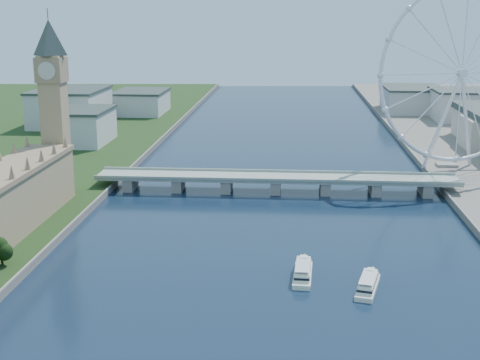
# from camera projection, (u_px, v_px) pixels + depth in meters

# --- Properties ---
(big_ben) EXTENTS (20.02, 20.02, 110.00)m
(big_ben) POSITION_uv_depth(u_px,v_px,m) (52.00, 85.00, 381.63)
(big_ben) COLOR tan
(big_ben) RESTS_ON ground
(westminster_bridge) EXTENTS (220.00, 22.00, 9.50)m
(westminster_bridge) POSITION_uv_depth(u_px,v_px,m) (276.00, 181.00, 408.02)
(westminster_bridge) COLOR gray
(westminster_bridge) RESTS_ON ground
(london_eye) EXTENTS (113.60, 39.12, 124.30)m
(london_eye) POSITION_uv_depth(u_px,v_px,m) (462.00, 74.00, 437.63)
(london_eye) COLOR silver
(london_eye) RESTS_ON ground
(city_skyline) EXTENTS (505.00, 280.00, 32.00)m
(city_skyline) POSITION_uv_depth(u_px,v_px,m) (322.00, 107.00, 654.16)
(city_skyline) COLOR beige
(city_skyline) RESTS_ON ground
(tour_boat_near) EXTENTS (9.32, 30.19, 6.58)m
(tour_boat_near) POSITION_uv_depth(u_px,v_px,m) (303.00, 278.00, 275.96)
(tour_boat_near) COLOR silver
(tour_boat_near) RESTS_ON ground
(tour_boat_far) EXTENTS (13.71, 29.18, 6.23)m
(tour_boat_far) POSITION_uv_depth(u_px,v_px,m) (368.00, 290.00, 263.69)
(tour_boat_far) COLOR silver
(tour_boat_far) RESTS_ON ground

